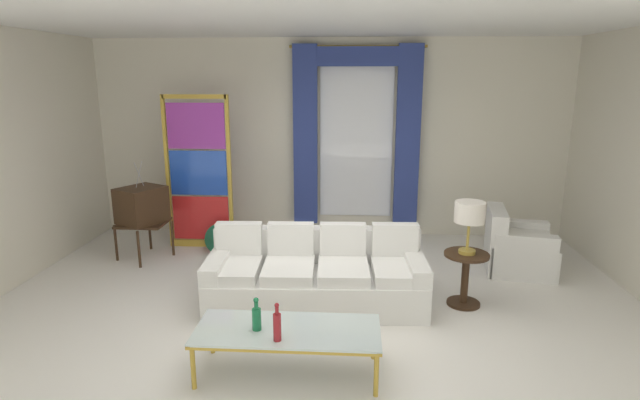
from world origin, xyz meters
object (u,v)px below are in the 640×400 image
(vintage_tv, at_px, (142,207))
(peacock_figurine, at_px, (218,240))
(couch_white_long, at_px, (316,276))
(bottle_crystal_tall, at_px, (257,317))
(round_side_table, at_px, (465,274))
(coffee_table, at_px, (288,332))
(armchair_white, at_px, (515,249))
(table_lamp_brass, at_px, (470,214))
(bottle_blue_decanter, at_px, (277,325))
(stained_glass_divider, at_px, (199,176))

(vintage_tv, xyz_separation_m, peacock_figurine, (0.98, 0.16, -0.51))
(couch_white_long, xyz_separation_m, peacock_figurine, (-1.48, 1.41, -0.09))
(bottle_crystal_tall, bearing_deg, round_side_table, 36.33)
(coffee_table, height_order, round_side_table, round_side_table)
(coffee_table, height_order, armchair_white, armchair_white)
(coffee_table, distance_m, vintage_tv, 3.54)
(armchair_white, relative_size, round_side_table, 1.58)
(table_lamp_brass, bearing_deg, round_side_table, 0.00)
(coffee_table, distance_m, round_side_table, 2.27)
(couch_white_long, xyz_separation_m, table_lamp_brass, (1.62, 0.04, 0.72))
(couch_white_long, distance_m, vintage_tv, 2.79)
(bottle_blue_decanter, distance_m, peacock_figurine, 3.28)
(couch_white_long, height_order, vintage_tv, vintage_tv)
(bottle_crystal_tall, distance_m, peacock_figurine, 3.06)
(table_lamp_brass, bearing_deg, coffee_table, -140.61)
(armchair_white, height_order, stained_glass_divider, stained_glass_divider)
(couch_white_long, distance_m, armchair_white, 2.72)
(couch_white_long, height_order, bottle_blue_decanter, couch_white_long)
(peacock_figurine, bearing_deg, round_side_table, -23.75)
(coffee_table, relative_size, vintage_tv, 1.14)
(bottle_blue_decanter, bearing_deg, table_lamp_brass, 42.12)
(bottle_blue_decanter, xyz_separation_m, stained_glass_divider, (-1.62, 3.37, 0.52))
(stained_glass_divider, bearing_deg, round_side_table, -26.76)
(bottle_crystal_tall, xyz_separation_m, table_lamp_brass, (2.00, 1.47, 0.51))
(stained_glass_divider, bearing_deg, coffee_table, -62.09)
(bottle_crystal_tall, bearing_deg, coffee_table, 7.69)
(bottle_crystal_tall, relative_size, table_lamp_brass, 0.50)
(vintage_tv, relative_size, armchair_white, 1.43)
(armchair_white, xyz_separation_m, round_side_table, (-0.86, -1.08, 0.07))
(round_side_table, height_order, table_lamp_brass, table_lamp_brass)
(bottle_blue_decanter, relative_size, bottle_crystal_tall, 1.12)
(bottle_blue_decanter, relative_size, armchair_white, 0.34)
(armchair_white, bearing_deg, stained_glass_divider, 171.37)
(vintage_tv, bearing_deg, bottle_blue_decanter, -51.36)
(bottle_crystal_tall, height_order, table_lamp_brass, table_lamp_brass)
(bottle_blue_decanter, relative_size, stained_glass_divider, 0.15)
(coffee_table, bearing_deg, bottle_blue_decanter, -105.84)
(couch_white_long, bearing_deg, armchair_white, 24.43)
(bottle_crystal_tall, height_order, armchair_white, armchair_white)
(armchair_white, distance_m, table_lamp_brass, 1.57)
(coffee_table, relative_size, bottle_crystal_tall, 5.36)
(stained_glass_divider, distance_m, peacock_figurine, 0.97)
(vintage_tv, bearing_deg, table_lamp_brass, -16.42)
(couch_white_long, relative_size, bottle_blue_decanter, 7.40)
(table_lamp_brass, bearing_deg, bottle_crystal_tall, -143.67)
(bottle_blue_decanter, relative_size, round_side_table, 0.54)
(round_side_table, bearing_deg, couch_white_long, -178.45)
(peacock_figurine, relative_size, round_side_table, 1.01)
(stained_glass_divider, bearing_deg, couch_white_long, -44.36)
(bottle_blue_decanter, height_order, peacock_figurine, bottle_blue_decanter)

